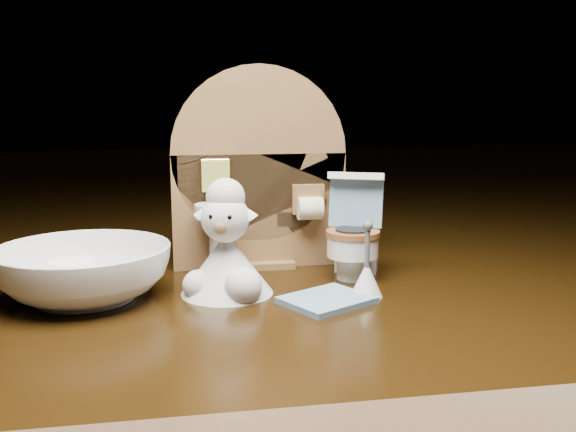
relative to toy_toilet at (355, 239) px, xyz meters
name	(u,v)px	position (x,y,z in m)	size (l,w,h in m)	color
backdrop_panel	(258,180)	(-0.06, 0.04, 0.04)	(0.13, 0.05, 0.15)	brown
toy_toilet	(355,239)	(0.00, 0.00, 0.00)	(0.05, 0.05, 0.08)	white
bath_mat	(327,300)	(-0.03, -0.06, -0.03)	(0.05, 0.04, 0.00)	#6788A3
toilet_brush	(367,277)	(-0.01, -0.05, -0.01)	(0.02, 0.02, 0.05)	white
plush_lamb	(226,254)	(-0.09, -0.03, 0.00)	(0.06, 0.06, 0.08)	silver
ceramic_bowl	(84,273)	(-0.18, -0.02, -0.01)	(0.11, 0.11, 0.03)	white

